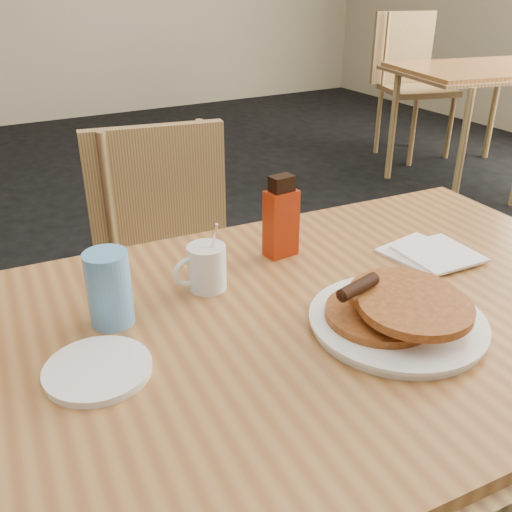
% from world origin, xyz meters
% --- Properties ---
extents(main_table, '(1.35, 0.96, 0.75)m').
position_xyz_m(main_table, '(0.08, -0.06, 0.71)').
color(main_table, '#A8703B').
rests_on(main_table, floor).
extents(neighbor_table, '(1.32, 1.03, 0.75)m').
position_xyz_m(neighbor_table, '(2.68, 1.79, 0.71)').
color(neighbor_table, '#A8703B').
rests_on(neighbor_table, floor).
extents(chair_main_far, '(0.48, 0.48, 0.91)m').
position_xyz_m(chair_main_far, '(0.05, 0.68, 0.54)').
color(chair_main_far, tan).
rests_on(chair_main_far, floor).
extents(chair_neighbor_far, '(0.59, 0.59, 1.03)m').
position_xyz_m(chair_neighbor_far, '(2.71, 2.52, 0.62)').
color(chair_neighbor_far, tan).
rests_on(chair_neighbor_far, floor).
extents(pancake_plate, '(0.30, 0.30, 0.09)m').
position_xyz_m(pancake_plate, '(0.13, -0.16, 0.77)').
color(pancake_plate, white).
rests_on(pancake_plate, main_table).
extents(coffee_mug, '(0.11, 0.07, 0.14)m').
position_xyz_m(coffee_mug, '(-0.09, 0.12, 0.80)').
color(coffee_mug, white).
rests_on(coffee_mug, main_table).
extents(syrup_bottle, '(0.07, 0.05, 0.18)m').
position_xyz_m(syrup_bottle, '(0.11, 0.17, 0.83)').
color(syrup_bottle, maroon).
rests_on(syrup_bottle, main_table).
extents(napkin_stack, '(0.18, 0.19, 0.01)m').
position_xyz_m(napkin_stack, '(0.38, 0.01, 0.76)').
color(napkin_stack, white).
rests_on(napkin_stack, main_table).
extents(blue_tumbler, '(0.09, 0.09, 0.13)m').
position_xyz_m(blue_tumbler, '(-0.29, 0.09, 0.82)').
color(blue_tumbler, '#5F9EDE').
rests_on(blue_tumbler, main_table).
extents(side_saucer, '(0.21, 0.21, 0.01)m').
position_xyz_m(side_saucer, '(-0.35, -0.03, 0.76)').
color(side_saucer, white).
rests_on(side_saucer, main_table).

